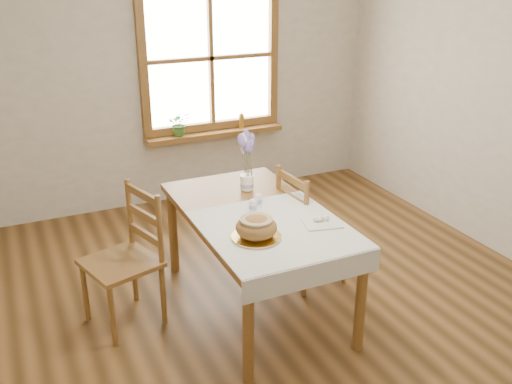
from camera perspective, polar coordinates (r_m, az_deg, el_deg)
ground at (r=4.07m, az=1.81°, el=-13.28°), size 5.00×5.00×0.00m
room_walls at (r=3.38m, az=2.17°, el=10.96°), size 4.60×5.10×2.65m
window at (r=5.85m, az=-4.57°, el=13.21°), size 1.46×0.08×1.46m
window_sill at (r=5.96m, az=-4.11°, el=5.88°), size 1.46×0.20×0.05m
dining_table at (r=3.97m, az=0.00°, el=-3.14°), size 0.90×1.60×0.75m
table_linen at (r=3.68m, az=1.98°, el=-3.72°), size 0.91×0.99×0.01m
chair_left at (r=3.97m, az=-13.38°, el=-6.73°), size 0.58×0.57×0.97m
chair_right at (r=4.41m, az=5.67°, el=-3.35°), size 0.49×0.47×0.94m
bread_plate at (r=3.55m, az=0.04°, el=-4.53°), size 0.34×0.34×0.02m
bread_loaf at (r=3.51m, az=0.04°, el=-3.38°), size 0.26×0.26×0.14m
egg_napkin at (r=3.77m, az=6.59°, el=-3.08°), size 0.28×0.25×0.01m
eggs at (r=3.75m, az=6.60°, el=-2.72°), size 0.22×0.20×0.04m
salt_shaker at (r=3.88m, az=-0.31°, el=-1.39°), size 0.07×0.07×0.10m
pepper_shaker at (r=3.97m, az=0.20°, el=-0.80°), size 0.06×0.06×0.11m
flower_vase at (r=4.28m, az=-0.92°, el=0.88°), size 0.11×0.11×0.11m
lavender_bouquet at (r=4.20m, az=-0.93°, el=3.72°), size 0.18×0.18×0.34m
potted_plant at (r=5.81m, az=-7.64°, el=6.53°), size 0.26×0.28×0.19m
amber_bottle at (r=6.04m, az=-1.46°, el=7.18°), size 0.06×0.06×0.16m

